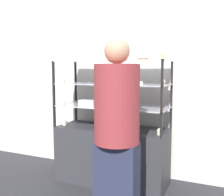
{
  "coord_description": "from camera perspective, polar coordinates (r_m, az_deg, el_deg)",
  "views": [
    {
      "loc": [
        1.25,
        -2.86,
        1.38
      ],
      "look_at": [
        0.0,
        0.0,
        1.05
      ],
      "focal_mm": 42.0,
      "sensor_mm": 36.0,
      "label": 1
    }
  ],
  "objects": [
    {
      "name": "cupcake_4",
      "position": [
        2.89,
        10.74,
        -1.95
      ],
      "size": [
        0.05,
        0.05,
        0.06
      ],
      "color": "#CCB28C",
      "rests_on": "display_riser_lower"
    },
    {
      "name": "display_riser_middle",
      "position": [
        3.12,
        0.0,
        2.91
      ],
      "size": [
        1.34,
        0.53,
        0.27
      ],
      "color": "black",
      "rests_on": "display_riser_lower"
    },
    {
      "name": "customer_figure",
      "position": [
        2.23,
        1.05,
        -6.86
      ],
      "size": [
        0.38,
        0.38,
        1.64
      ],
      "color": "#282D47",
      "rests_on": "ground_plane"
    },
    {
      "name": "cupcake_9",
      "position": [
        3.1,
        -4.45,
        8.76
      ],
      "size": [
        0.06,
        0.06,
        0.07
      ],
      "color": "#CCB28C",
      "rests_on": "display_riser_upper"
    },
    {
      "name": "cupcake_3",
      "position": [
        3.04,
        -0.95,
        -1.42
      ],
      "size": [
        0.05,
        0.05,
        0.06
      ],
      "color": "#CCB28C",
      "rests_on": "display_riser_lower"
    },
    {
      "name": "price_tag_0",
      "position": [
        2.87,
        3.37,
        -7.51
      ],
      "size": [
        0.04,
        0.0,
        0.04
      ],
      "color": "white",
      "rests_on": "display_base"
    },
    {
      "name": "donut_glazed",
      "position": [
        3.04,
        6.75,
        8.41
      ],
      "size": [
        0.13,
        0.13,
        0.03
      ],
      "color": "brown",
      "rests_on": "display_riser_upper"
    },
    {
      "name": "price_tag_3",
      "position": [
        2.96,
        -4.33,
        8.62
      ],
      "size": [
        0.04,
        0.0,
        0.04
      ],
      "color": "white",
      "rests_on": "display_riser_upper"
    },
    {
      "name": "price_tag_2",
      "position": [
        2.74,
        6.34,
        3.19
      ],
      "size": [
        0.04,
        0.0,
        0.04
      ],
      "color": "white",
      "rests_on": "display_riser_middle"
    },
    {
      "name": "cupcake_5",
      "position": [
        3.34,
        -10.51,
        3.8
      ],
      "size": [
        0.05,
        0.05,
        0.06
      ],
      "color": "#CCB28C",
      "rests_on": "display_riser_middle"
    },
    {
      "name": "layer_cake_centerpiece",
      "position": [
        3.23,
        -0.83,
        -5.39
      ],
      "size": [
        0.21,
        0.21,
        0.1
      ],
      "color": "#DBBC84",
      "rests_on": "display_base"
    },
    {
      "name": "price_tag_1",
      "position": [
        3.0,
        -4.62,
        -1.69
      ],
      "size": [
        0.04,
        0.0,
        0.04
      ],
      "color": "white",
      "rests_on": "display_riser_lower"
    },
    {
      "name": "cupcake_7",
      "position": [
        2.88,
        11.04,
        3.43
      ],
      "size": [
        0.05,
        0.05,
        0.06
      ],
      "color": "#CCB28C",
      "rests_on": "display_riser_middle"
    },
    {
      "name": "display_riser_upper",
      "position": [
        3.12,
        0.0,
        7.84
      ],
      "size": [
        1.34,
        0.53,
        0.27
      ],
      "color": "black",
      "rests_on": "display_riser_middle"
    },
    {
      "name": "cupcake_0",
      "position": [
        3.38,
        -10.27,
        -5.26
      ],
      "size": [
        0.06,
        0.06,
        0.07
      ],
      "color": "beige",
      "rests_on": "display_base"
    },
    {
      "name": "ground_plane",
      "position": [
        3.41,
        0.0,
        -17.74
      ],
      "size": [
        20.0,
        20.0,
        0.0
      ],
      "primitive_type": "plane",
      "color": "#2D2D33"
    },
    {
      "name": "cupcake_2",
      "position": [
        3.32,
        -10.77,
        -0.89
      ],
      "size": [
        0.05,
        0.05,
        0.06
      ],
      "color": "white",
      "rests_on": "display_riser_lower"
    },
    {
      "name": "cupcake_6",
      "position": [
        3.05,
        -0.86,
        3.69
      ],
      "size": [
        0.05,
        0.05,
        0.06
      ],
      "color": "white",
      "rests_on": "display_riser_middle"
    },
    {
      "name": "cupcake_11",
      "position": [
        2.85,
        10.75,
        8.89
      ],
      "size": [
        0.06,
        0.06,
        0.07
      ],
      "color": "#CCB28C",
      "rests_on": "display_riser_upper"
    },
    {
      "name": "display_base",
      "position": [
        3.29,
        0.0,
        -12.29
      ],
      "size": [
        1.34,
        0.53,
        0.68
      ],
      "color": "#333338",
      "rests_on": "ground_plane"
    },
    {
      "name": "cupcake_8",
      "position": [
        3.35,
        -10.32,
        8.48
      ],
      "size": [
        0.06,
        0.06,
        0.07
      ],
      "color": "beige",
      "rests_on": "display_riser_upper"
    },
    {
      "name": "sheet_cake_frosted",
      "position": [
        3.26,
        -5.09,
        -0.92
      ],
      "size": [
        0.21,
        0.16,
        0.06
      ],
      "color": "beige",
      "rests_on": "display_riser_lower"
    },
    {
      "name": "cupcake_10",
      "position": [
        2.93,
        2.89,
        8.92
      ],
      "size": [
        0.06,
        0.06,
        0.07
      ],
      "color": "beige",
      "rests_on": "display_riser_upper"
    },
    {
      "name": "display_riser_lower",
      "position": [
        3.15,
        0.0,
        -1.96
      ],
      "size": [
        1.34,
        0.53,
        0.27
      ],
      "color": "black",
      "rests_on": "display_base"
    },
    {
      "name": "back_wall",
      "position": [
        3.5,
        2.7,
        4.81
      ],
      "size": [
        8.0,
        0.05,
        2.6
      ],
      "color": "silver",
      "rests_on": "ground_plane"
    },
    {
      "name": "cupcake_1",
      "position": [
        2.89,
        10.33,
        -7.22
      ],
      "size": [
        0.06,
        0.06,
        0.07
      ],
      "color": "beige",
      "rests_on": "display_base"
    }
  ]
}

